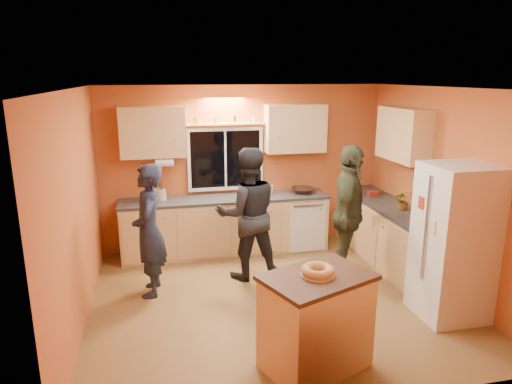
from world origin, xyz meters
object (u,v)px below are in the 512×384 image
object	(u,v)px
refrigerator	(454,242)
person_right	(348,214)
island	(316,321)
person_center	(248,214)
person_left	(149,231)

from	to	relation	value
refrigerator	person_right	size ratio (longest dim) A/B	0.96
island	person_center	xyz separation A→B (m)	(-0.22, 2.15, 0.43)
person_left	person_right	size ratio (longest dim) A/B	0.91
person_center	person_left	bearing A→B (deg)	9.19
person_left	person_right	world-z (taller)	person_right
refrigerator	person_left	bearing A→B (deg)	158.81
person_left	person_center	bearing A→B (deg)	103.95
person_center	person_right	bearing A→B (deg)	162.94
refrigerator	person_center	bearing A→B (deg)	143.40
island	person_center	world-z (taller)	person_center
person_left	refrigerator	bearing A→B (deg)	72.87
island	person_left	size ratio (longest dim) A/B	0.69
person_center	island	bearing A→B (deg)	95.17
island	person_right	bearing A→B (deg)	36.84
person_left	person_right	distance (m)	2.62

